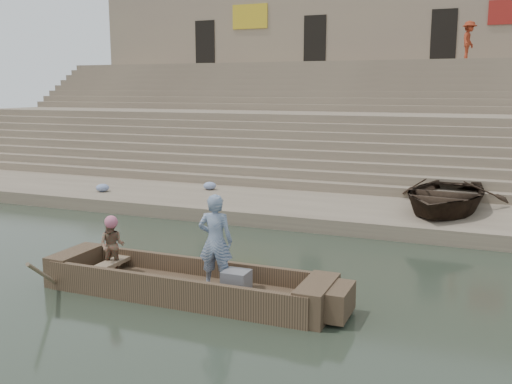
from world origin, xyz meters
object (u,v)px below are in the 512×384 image
Objects in this scene: beached_rowboat at (444,195)px; main_rowboat at (186,290)px; standing_man at (215,241)px; rowing_man at (112,246)px; pedestrian at (469,40)px; television at (236,281)px.

main_rowboat is at bearing -110.05° from beached_rowboat.
beached_rowboat reaches higher than main_rowboat.
standing_man is 8.46m from beached_rowboat.
rowing_man is 22.67m from pedestrian.
standing_man is 0.95× the size of pedestrian.
pedestrian reaches higher than standing_man.
television is at bearing 155.01° from standing_man.
standing_man is at bearing -17.26° from rowing_man.
standing_man is 0.40× the size of beached_rowboat.
main_rowboat is 22.60m from pedestrian.
television is 22.36m from pedestrian.
standing_man is (0.57, 0.12, 0.99)m from main_rowboat.
main_rowboat is at bearing 179.85° from pedestrian.
beached_rowboat is at bearing 69.17° from television.
rowing_man is 2.36× the size of television.
rowing_man is (-1.72, 0.13, 0.65)m from main_rowboat.
television is at bearing 0.00° from main_rowboat.
standing_man is 0.82m from television.
standing_man reaches higher than main_rowboat.
pedestrian is at bearing 82.54° from television.
television is (2.75, -0.13, -0.34)m from rowing_man.
standing_man is 2.32m from rowing_man.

